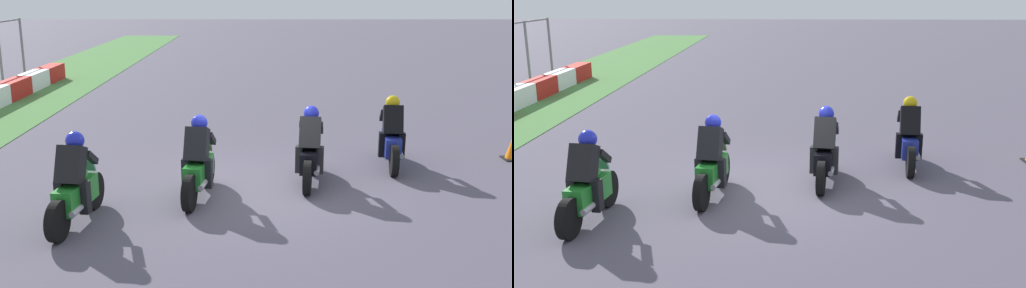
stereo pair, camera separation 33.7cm
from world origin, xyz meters
TOP-DOWN VIEW (x-y plane):
  - ground_plane at (0.00, 0.00)m, footprint 120.00×120.00m
  - rider_lane_a at (1.45, -2.91)m, footprint 2.04×0.57m
  - rider_lane_b at (0.34, -1.09)m, footprint 2.04×0.59m
  - rider_lane_c at (-0.51, 0.99)m, footprint 2.04×0.59m
  - rider_lane_d at (-1.76, 2.85)m, footprint 2.04×0.58m

SIDE VIEW (x-z plane):
  - ground_plane at x=0.00m, z-range 0.00..0.00m
  - rider_lane_a at x=1.45m, z-range -0.13..1.38m
  - rider_lane_b at x=0.34m, z-range -0.13..1.38m
  - rider_lane_c at x=-0.51m, z-range -0.13..1.38m
  - rider_lane_d at x=-1.76m, z-range -0.13..1.38m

